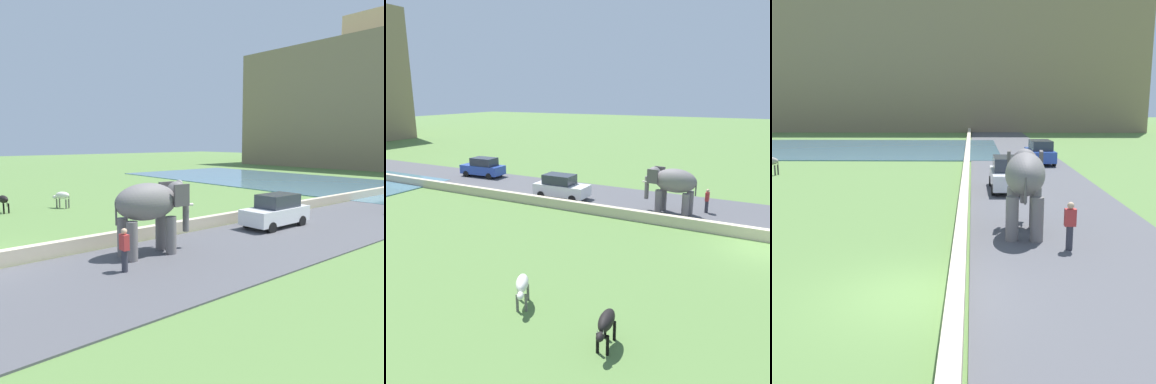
% 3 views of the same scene
% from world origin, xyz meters
% --- Properties ---
extents(ground_plane, '(220.00, 220.00, 0.00)m').
position_xyz_m(ground_plane, '(0.00, 0.00, 0.00)').
color(ground_plane, '#567A3D').
extents(road_surface, '(7.00, 120.00, 0.06)m').
position_xyz_m(road_surface, '(5.00, 20.00, 0.03)').
color(road_surface, '#4C4C51').
rests_on(road_surface, ground).
extents(barrier_wall, '(0.40, 110.00, 0.65)m').
position_xyz_m(barrier_wall, '(1.20, 18.00, 0.32)').
color(barrier_wall, beige).
rests_on(barrier_wall, ground).
extents(lake, '(36.00, 18.00, 0.08)m').
position_xyz_m(lake, '(-14.00, 34.44, 0.04)').
color(lake, slate).
rests_on(lake, ground).
extents(hill_distant, '(64.00, 28.00, 20.94)m').
position_xyz_m(hill_distant, '(-6.00, 70.10, 10.47)').
color(hill_distant, '#897556').
rests_on(hill_distant, ground).
extents(elephant, '(1.65, 3.53, 2.99)m').
position_xyz_m(elephant, '(3.45, 5.57, 2.04)').
color(elephant, slate).
rests_on(elephant, ground).
extents(person_beside_elephant, '(0.36, 0.22, 1.63)m').
position_xyz_m(person_beside_elephant, '(4.68, 3.54, 0.87)').
color(person_beside_elephant, '#33333D').
rests_on(person_beside_elephant, ground).
extents(car_blue, '(1.94, 4.08, 1.80)m').
position_xyz_m(car_blue, '(6.58, 23.88, 0.90)').
color(car_blue, '#2D4CA8').
rests_on(car_blue, ground).
extents(car_white, '(1.82, 4.01, 1.80)m').
position_xyz_m(car_white, '(3.42, 13.65, 0.90)').
color(car_white, white).
rests_on(car_white, ground).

